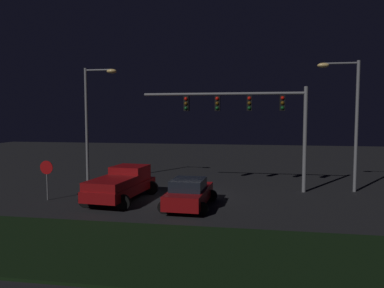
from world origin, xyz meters
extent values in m
plane|color=black|center=(0.00, 0.00, 0.00)|extent=(80.00, 80.00, 0.00)
cube|color=black|center=(0.00, -8.74, 0.05)|extent=(25.20, 5.80, 0.10)
cube|color=maroon|center=(-3.37, -1.53, 0.68)|extent=(2.50, 5.56, 0.55)
cube|color=maroon|center=(-3.26, -0.35, 1.38)|extent=(2.01, 2.06, 0.85)
cube|color=black|center=(-3.26, -0.35, 1.50)|extent=(1.89, 1.68, 0.51)
cube|color=maroon|center=(-3.47, -2.60, 1.18)|extent=(2.19, 3.19, 0.45)
cylinder|color=black|center=(-4.21, 0.50, 0.40)|extent=(0.80, 0.22, 0.80)
cylinder|color=black|center=(-2.16, 0.31, 0.40)|extent=(0.80, 0.22, 0.80)
cylinder|color=black|center=(-4.58, -3.37, 0.40)|extent=(0.80, 0.22, 0.80)
cylinder|color=black|center=(-2.53, -3.56, 0.40)|extent=(0.80, 0.22, 0.80)
cube|color=maroon|center=(0.64, -2.32, 0.61)|extent=(1.94, 4.46, 0.70)
cube|color=black|center=(0.63, -2.57, 1.23)|extent=(1.66, 2.05, 0.55)
cylinder|color=black|center=(-0.24, -0.80, 0.32)|extent=(0.64, 0.22, 0.64)
cylinder|color=black|center=(1.60, -0.86, 0.32)|extent=(0.64, 0.22, 0.64)
cylinder|color=black|center=(-0.33, -3.79, 0.32)|extent=(0.64, 0.22, 0.64)
cylinder|color=black|center=(1.51, -3.85, 0.32)|extent=(0.64, 0.22, 0.64)
cylinder|color=slate|center=(6.95, 2.62, 3.25)|extent=(0.24, 0.24, 6.50)
cylinder|color=slate|center=(1.85, 2.62, 6.10)|extent=(10.20, 0.18, 0.18)
cube|color=black|center=(5.55, 2.62, 5.50)|extent=(0.32, 0.44, 0.95)
sphere|color=red|center=(5.55, 2.39, 5.80)|extent=(0.22, 0.22, 0.22)
sphere|color=#59380A|center=(5.55, 2.39, 5.50)|extent=(0.22, 0.22, 0.22)
sphere|color=#0C4719|center=(5.55, 2.39, 5.20)|extent=(0.22, 0.22, 0.22)
cube|color=black|center=(3.55, 2.62, 5.50)|extent=(0.32, 0.44, 0.95)
sphere|color=red|center=(3.55, 2.39, 5.80)|extent=(0.22, 0.22, 0.22)
sphere|color=#59380A|center=(3.55, 2.39, 5.50)|extent=(0.22, 0.22, 0.22)
sphere|color=#0C4719|center=(3.55, 2.39, 5.20)|extent=(0.22, 0.22, 0.22)
cube|color=black|center=(1.55, 2.62, 5.50)|extent=(0.32, 0.44, 0.95)
sphere|color=red|center=(1.55, 2.39, 5.80)|extent=(0.22, 0.22, 0.22)
sphere|color=#59380A|center=(1.55, 2.39, 5.50)|extent=(0.22, 0.22, 0.22)
sphere|color=#0C4719|center=(1.55, 2.39, 5.20)|extent=(0.22, 0.22, 0.22)
cube|color=black|center=(-0.45, 2.62, 5.50)|extent=(0.32, 0.44, 0.95)
sphere|color=red|center=(-0.45, 2.39, 5.80)|extent=(0.22, 0.22, 0.22)
sphere|color=#59380A|center=(-0.45, 2.39, 5.50)|extent=(0.22, 0.22, 0.22)
sphere|color=#0C4719|center=(-0.45, 2.39, 5.20)|extent=(0.22, 0.22, 0.22)
cylinder|color=slate|center=(-7.68, 3.29, 4.00)|extent=(0.20, 0.20, 8.00)
cylinder|color=slate|center=(-6.72, 3.29, 7.85)|extent=(1.91, 0.12, 0.12)
ellipsoid|color=#F9CC72|center=(-5.77, 3.29, 7.75)|extent=(0.70, 0.44, 0.30)
cylinder|color=slate|center=(10.07, 3.25, 4.04)|extent=(0.20, 0.20, 8.07)
cylinder|color=slate|center=(9.05, 3.25, 7.92)|extent=(2.06, 0.12, 0.12)
ellipsoid|color=#F9CC72|center=(8.02, 3.25, 7.82)|extent=(0.70, 0.44, 0.30)
cylinder|color=slate|center=(-7.48, -2.13, 1.10)|extent=(0.07, 0.07, 2.20)
cylinder|color=#B20C0F|center=(-7.48, -2.16, 1.85)|extent=(0.76, 0.03, 0.76)
camera|label=1|loc=(3.99, -20.75, 4.70)|focal=34.42mm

